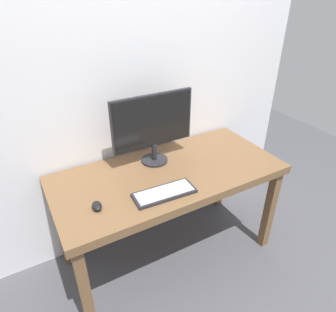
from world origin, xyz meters
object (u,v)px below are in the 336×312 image
keyboard_primary (164,193)px  mouse (97,206)px  monitor (153,125)px  desk (169,181)px

keyboard_primary → mouse: 0.39m
monitor → keyboard_primary: bearing=-108.1°
monitor → mouse: bearing=-149.4°
mouse → keyboard_primary: bearing=-4.9°
desk → monitor: bearing=97.6°
monitor → keyboard_primary: (-0.12, -0.37, -0.26)m
keyboard_primary → desk: bearing=54.2°
desk → mouse: mouse is taller
monitor → mouse: (-0.51, -0.30, -0.26)m
desk → mouse: (-0.53, -0.13, 0.10)m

